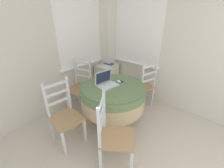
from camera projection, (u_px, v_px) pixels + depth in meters
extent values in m
cube|color=beige|center=(7.00, 54.00, 2.18)|extent=(4.38, 0.06, 2.55)
cube|color=white|center=(80.00, 30.00, 3.00)|extent=(1.10, 0.01, 1.42)
cube|color=white|center=(84.00, 64.00, 3.30)|extent=(1.18, 0.07, 0.02)
cube|color=white|center=(137.00, 29.00, 3.09)|extent=(0.01, 1.10, 1.42)
cube|color=white|center=(134.00, 63.00, 3.39)|extent=(0.07, 1.18, 0.02)
cube|color=beige|center=(108.00, 37.00, 3.49)|extent=(0.28, 0.28, 2.55)
cylinder|color=#4C3D2D|center=(113.00, 120.00, 2.78)|extent=(0.36, 0.36, 0.03)
cylinder|color=#4C3D2D|center=(113.00, 104.00, 2.62)|extent=(0.11, 0.11, 0.67)
cylinder|color=tan|center=(113.00, 97.00, 2.55)|extent=(1.07, 1.07, 0.37)
cylinder|color=#607A4C|center=(113.00, 90.00, 2.50)|extent=(1.10, 1.10, 0.12)
cylinder|color=#607A4C|center=(113.00, 87.00, 2.47)|extent=(1.04, 1.04, 0.02)
cube|color=silver|center=(108.00, 86.00, 2.46)|extent=(0.36, 0.26, 0.02)
cube|color=silver|center=(107.00, 85.00, 2.46)|extent=(0.31, 0.17, 0.00)
cube|color=silver|center=(103.00, 77.00, 2.48)|extent=(0.33, 0.08, 0.21)
cube|color=#192338|center=(103.00, 77.00, 2.48)|extent=(0.30, 0.07, 0.19)
ellipsoid|color=white|center=(119.00, 81.00, 2.57)|extent=(0.05, 0.08, 0.04)
cube|color=#2D2D33|center=(121.00, 81.00, 2.62)|extent=(0.06, 0.11, 0.01)
cube|color=black|center=(121.00, 81.00, 2.62)|extent=(0.05, 0.08, 0.00)
cube|color=#A87F51|center=(79.00, 89.00, 3.01)|extent=(0.53, 0.51, 0.02)
cube|color=silver|center=(68.00, 101.00, 3.01)|extent=(0.04, 0.04, 0.41)
cube|color=silver|center=(82.00, 104.00, 2.89)|extent=(0.04, 0.04, 0.41)
cube|color=silver|center=(78.00, 92.00, 3.32)|extent=(0.04, 0.04, 0.41)
cube|color=silver|center=(92.00, 95.00, 3.20)|extent=(0.04, 0.04, 0.41)
cube|color=silver|center=(76.00, 71.00, 3.10)|extent=(0.04, 0.04, 0.55)
cube|color=silver|center=(90.00, 74.00, 2.98)|extent=(0.04, 0.04, 0.55)
cube|color=silver|center=(82.00, 63.00, 2.95)|extent=(0.12, 0.34, 0.04)
cube|color=silver|center=(83.00, 69.00, 3.01)|extent=(0.12, 0.34, 0.04)
cube|color=silver|center=(83.00, 76.00, 3.07)|extent=(0.12, 0.34, 0.04)
cube|color=#A87F51|center=(141.00, 86.00, 3.12)|extent=(0.50, 0.52, 0.02)
cube|color=silver|center=(140.00, 89.00, 3.44)|extent=(0.04, 0.04, 0.41)
cube|color=silver|center=(128.00, 94.00, 3.27)|extent=(0.04, 0.04, 0.41)
cube|color=silver|center=(152.00, 97.00, 3.16)|extent=(0.04, 0.04, 0.41)
cube|color=silver|center=(140.00, 101.00, 2.99)|extent=(0.04, 0.04, 0.41)
cube|color=silver|center=(155.00, 75.00, 2.94)|extent=(0.04, 0.04, 0.55)
cube|color=silver|center=(142.00, 79.00, 2.77)|extent=(0.04, 0.04, 0.55)
cube|color=silver|center=(150.00, 66.00, 2.76)|extent=(0.34, 0.12, 0.04)
cube|color=silver|center=(149.00, 73.00, 2.82)|extent=(0.34, 0.12, 0.04)
cube|color=silver|center=(149.00, 80.00, 2.88)|extent=(0.34, 0.12, 0.04)
cube|color=#A87F51|center=(117.00, 138.00, 1.86)|extent=(0.57, 0.58, 0.02)
cube|color=silver|center=(131.00, 163.00, 1.78)|extent=(0.05, 0.05, 0.41)
cube|color=silver|center=(131.00, 141.00, 2.09)|extent=(0.05, 0.05, 0.41)
cube|color=silver|center=(101.00, 160.00, 1.82)|extent=(0.05, 0.05, 0.41)
cube|color=silver|center=(105.00, 138.00, 2.13)|extent=(0.05, 0.05, 0.41)
cube|color=silver|center=(99.00, 129.00, 1.60)|extent=(0.04, 0.04, 0.55)
cube|color=silver|center=(104.00, 110.00, 1.91)|extent=(0.04, 0.04, 0.55)
cube|color=silver|center=(101.00, 104.00, 1.66)|extent=(0.30, 0.21, 0.04)
cube|color=silver|center=(102.00, 114.00, 1.72)|extent=(0.30, 0.21, 0.04)
cube|color=silver|center=(102.00, 124.00, 1.78)|extent=(0.30, 0.21, 0.04)
cube|color=#A87F51|center=(67.00, 119.00, 2.18)|extent=(0.45, 0.47, 0.02)
cube|color=silver|center=(64.00, 143.00, 2.05)|extent=(0.04, 0.04, 0.41)
cube|color=silver|center=(85.00, 131.00, 2.26)|extent=(0.04, 0.04, 0.41)
cube|color=silver|center=(52.00, 129.00, 2.30)|extent=(0.04, 0.04, 0.41)
cube|color=silver|center=(72.00, 119.00, 2.51)|extent=(0.04, 0.04, 0.41)
cube|color=silver|center=(46.00, 102.00, 2.08)|extent=(0.04, 0.04, 0.55)
cube|color=silver|center=(69.00, 93.00, 2.29)|extent=(0.04, 0.04, 0.55)
cube|color=silver|center=(55.00, 84.00, 2.09)|extent=(0.35, 0.07, 0.04)
cube|color=silver|center=(57.00, 93.00, 2.15)|extent=(0.35, 0.07, 0.04)
cube|color=silver|center=(59.00, 102.00, 2.22)|extent=(0.35, 0.07, 0.04)
cube|color=silver|center=(107.00, 78.00, 3.75)|extent=(0.52, 0.37, 0.65)
cube|color=silver|center=(107.00, 65.00, 3.60)|extent=(0.54, 0.40, 0.02)
cube|color=white|center=(113.00, 71.00, 3.55)|extent=(0.46, 0.01, 0.18)
sphere|color=olive|center=(113.00, 71.00, 3.54)|extent=(0.02, 0.02, 0.02)
cube|color=white|center=(113.00, 80.00, 3.64)|extent=(0.46, 0.01, 0.18)
sphere|color=olive|center=(113.00, 80.00, 3.64)|extent=(0.02, 0.02, 0.02)
cube|color=white|center=(113.00, 87.00, 3.74)|extent=(0.46, 0.01, 0.18)
sphere|color=olive|center=(113.00, 88.00, 3.74)|extent=(0.02, 0.02, 0.02)
cube|color=#33478C|center=(109.00, 64.00, 3.62)|extent=(0.12, 0.25, 0.02)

